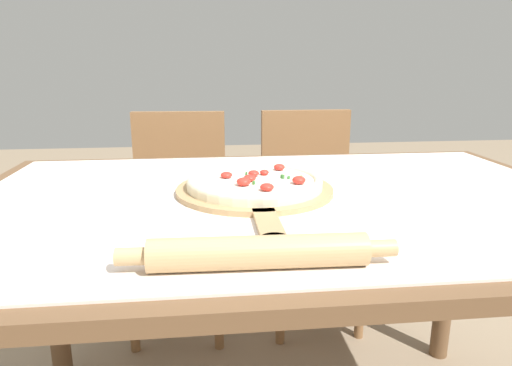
{
  "coord_description": "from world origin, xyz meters",
  "views": [
    {
      "loc": [
        -0.17,
        -0.99,
        1.07
      ],
      "look_at": [
        -0.06,
        0.0,
        0.8
      ],
      "focal_mm": 32.0,
      "sensor_mm": 36.0,
      "label": 1
    }
  ],
  "objects_px": {
    "pizza": "(255,182)",
    "chair_left": "(179,205)",
    "chair_right": "(309,200)",
    "rolling_pin": "(259,252)",
    "pizza_peel": "(255,192)"
  },
  "relations": [
    {
      "from": "pizza_peel",
      "to": "chair_left",
      "type": "relative_size",
      "value": 0.6
    },
    {
      "from": "chair_right",
      "to": "pizza",
      "type": "bearing_deg",
      "value": -112.13
    },
    {
      "from": "pizza",
      "to": "chair_left",
      "type": "xyz_separation_m",
      "value": [
        -0.23,
        0.79,
        -0.3
      ]
    },
    {
      "from": "pizza",
      "to": "rolling_pin",
      "type": "distance_m",
      "value": 0.41
    },
    {
      "from": "rolling_pin",
      "to": "chair_left",
      "type": "distance_m",
      "value": 1.25
    },
    {
      "from": "pizza",
      "to": "chair_left",
      "type": "distance_m",
      "value": 0.88
    },
    {
      "from": "pizza_peel",
      "to": "chair_left",
      "type": "height_order",
      "value": "chair_left"
    },
    {
      "from": "pizza",
      "to": "chair_left",
      "type": "relative_size",
      "value": 0.36
    },
    {
      "from": "chair_left",
      "to": "pizza_peel",
      "type": "bearing_deg",
      "value": -71.29
    },
    {
      "from": "pizza",
      "to": "pizza_peel",
      "type": "bearing_deg",
      "value": -91.26
    },
    {
      "from": "pizza",
      "to": "chair_right",
      "type": "xyz_separation_m",
      "value": [
        0.31,
        0.79,
        -0.3
      ]
    },
    {
      "from": "pizza",
      "to": "chair_right",
      "type": "relative_size",
      "value": 0.36
    },
    {
      "from": "pizza_peel",
      "to": "chair_right",
      "type": "xyz_separation_m",
      "value": [
        0.31,
        0.81,
        -0.28
      ]
    },
    {
      "from": "pizza",
      "to": "rolling_pin",
      "type": "relative_size",
      "value": 0.76
    },
    {
      "from": "rolling_pin",
      "to": "chair_left",
      "type": "bearing_deg",
      "value": 99.01
    }
  ]
}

